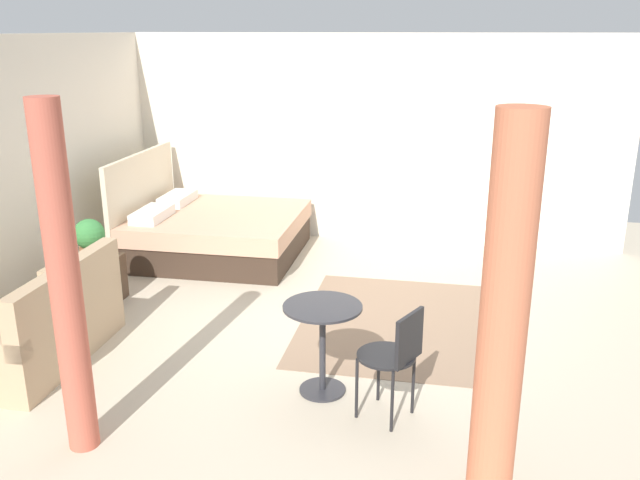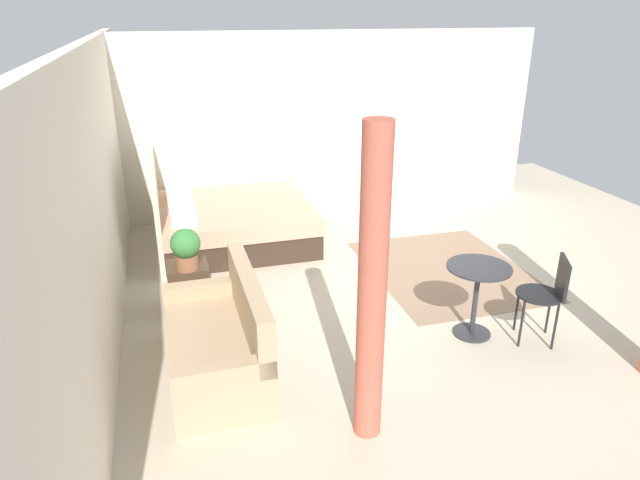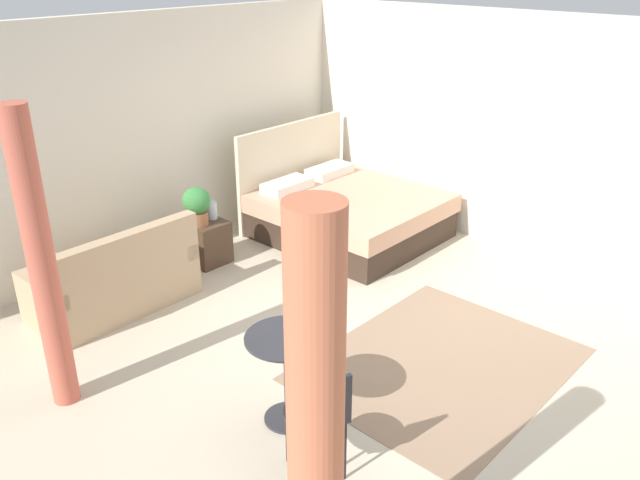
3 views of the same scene
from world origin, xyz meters
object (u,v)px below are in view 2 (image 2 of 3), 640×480
(nightstand, at_px, (189,286))
(couch, at_px, (221,343))
(potted_plant, at_px, (186,248))
(cafe_chair_near_window, at_px, (549,290))
(vase, at_px, (182,252))
(balcony_table, at_px, (477,288))
(bed, at_px, (230,222))

(nightstand, bearing_deg, couch, -171.42)
(potted_plant, xyz_separation_m, cafe_chair_near_window, (-1.51, -3.22, -0.19))
(vase, bearing_deg, cafe_chair_near_window, -118.06)
(balcony_table, bearing_deg, bed, 33.53)
(nightstand, xyz_separation_m, potted_plant, (-0.10, -0.00, 0.48))
(balcony_table, height_order, cafe_chair_near_window, cafe_chair_near_window)
(bed, relative_size, potted_plant, 4.67)
(couch, xyz_separation_m, balcony_table, (-0.05, -2.44, 0.22))
(bed, distance_m, cafe_chair_near_window, 4.16)
(bed, bearing_deg, cafe_chair_near_window, -141.86)
(balcony_table, bearing_deg, nightstand, 63.15)
(potted_plant, bearing_deg, nightstand, 0.71)
(bed, relative_size, cafe_chair_near_window, 2.36)
(nightstand, bearing_deg, cafe_chair_near_window, -116.65)
(balcony_table, relative_size, cafe_chair_near_window, 0.85)
(nightstand, xyz_separation_m, cafe_chair_near_window, (-1.61, -3.22, 0.30))
(couch, relative_size, cafe_chair_near_window, 1.81)
(potted_plant, distance_m, vase, 0.26)
(nightstand, relative_size, vase, 2.46)
(potted_plant, height_order, vase, potted_plant)
(nightstand, bearing_deg, bed, -21.47)
(bed, height_order, potted_plant, bed)
(couch, height_order, balcony_table, couch)
(couch, distance_m, potted_plant, 1.27)
(potted_plant, height_order, cafe_chair_near_window, potted_plant)
(potted_plant, bearing_deg, couch, -170.77)
(potted_plant, bearing_deg, cafe_chair_near_window, -115.21)
(couch, height_order, nightstand, couch)
(nightstand, relative_size, potted_plant, 1.11)
(cafe_chair_near_window, bearing_deg, balcony_table, 64.27)
(cafe_chair_near_window, bearing_deg, potted_plant, 64.79)
(vase, bearing_deg, balcony_table, -118.56)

